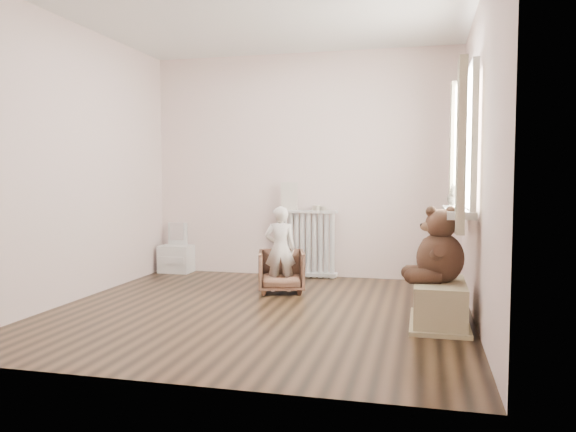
% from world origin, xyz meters
% --- Properties ---
extents(floor, '(3.60, 3.60, 0.01)m').
position_xyz_m(floor, '(0.00, 0.00, 0.00)').
color(floor, black).
rests_on(floor, ground).
extents(ceiling, '(3.60, 3.60, 0.01)m').
position_xyz_m(ceiling, '(0.00, 0.00, 2.60)').
color(ceiling, white).
rests_on(ceiling, ground).
extents(back_wall, '(3.60, 0.02, 2.60)m').
position_xyz_m(back_wall, '(0.00, 1.80, 1.30)').
color(back_wall, white).
rests_on(back_wall, ground).
extents(front_wall, '(3.60, 0.02, 2.60)m').
position_xyz_m(front_wall, '(0.00, -1.80, 1.30)').
color(front_wall, white).
rests_on(front_wall, ground).
extents(left_wall, '(0.02, 3.60, 2.60)m').
position_xyz_m(left_wall, '(-1.80, 0.00, 1.30)').
color(left_wall, white).
rests_on(left_wall, ground).
extents(right_wall, '(0.02, 3.60, 2.60)m').
position_xyz_m(right_wall, '(1.80, 0.00, 1.30)').
color(right_wall, white).
rests_on(right_wall, ground).
extents(window, '(0.03, 0.90, 1.10)m').
position_xyz_m(window, '(1.76, 0.30, 1.45)').
color(window, white).
rests_on(window, right_wall).
extents(window_sill, '(0.22, 1.10, 0.06)m').
position_xyz_m(window_sill, '(1.67, 0.30, 0.87)').
color(window_sill, silver).
rests_on(window_sill, right_wall).
extents(curtain_left, '(0.06, 0.26, 1.30)m').
position_xyz_m(curtain_left, '(1.65, -0.27, 1.39)').
color(curtain_left, '#B9AF8C').
rests_on(curtain_left, right_wall).
extents(curtain_right, '(0.06, 0.26, 1.30)m').
position_xyz_m(curtain_right, '(1.65, 0.87, 1.39)').
color(curtain_right, '#B9AF8C').
rests_on(curtain_right, right_wall).
extents(radiator, '(0.74, 0.14, 0.78)m').
position_xyz_m(radiator, '(0.06, 1.68, 0.39)').
color(radiator, silver).
rests_on(radiator, floor).
extents(paper_doll, '(0.19, 0.02, 0.32)m').
position_xyz_m(paper_doll, '(-0.13, 1.68, 0.94)').
color(paper_doll, beige).
rests_on(paper_doll, radiator).
extents(tin_a, '(0.10, 0.10, 0.06)m').
position_xyz_m(tin_a, '(0.19, 1.68, 0.81)').
color(tin_a, '#A59E8C').
rests_on(tin_a, radiator).
extents(tin_b, '(0.08, 0.08, 0.05)m').
position_xyz_m(tin_b, '(0.26, 1.68, 0.80)').
color(tin_b, '#A59E8C').
rests_on(tin_b, radiator).
extents(toy_vanity, '(0.38, 0.27, 0.60)m').
position_xyz_m(toy_vanity, '(-1.55, 1.65, 0.28)').
color(toy_vanity, silver).
rests_on(toy_vanity, floor).
extents(armchair, '(0.56, 0.57, 0.43)m').
position_xyz_m(armchair, '(-0.00, 0.81, 0.21)').
color(armchair, brown).
rests_on(armchair, floor).
extents(child, '(0.35, 0.28, 0.85)m').
position_xyz_m(child, '(-0.00, 0.76, 0.45)').
color(child, silver).
rests_on(child, armchair).
extents(toy_bench, '(0.39, 0.74, 0.35)m').
position_xyz_m(toy_bench, '(1.52, -0.13, 0.20)').
color(toy_bench, '#C0B78C').
rests_on(toy_bench, floor).
extents(teddy_bear, '(0.53, 0.44, 0.58)m').
position_xyz_m(teddy_bear, '(1.52, -0.13, 0.67)').
color(teddy_bear, '#342016').
rests_on(teddy_bear, toy_bench).
extents(plush_cat, '(0.15, 0.24, 0.20)m').
position_xyz_m(plush_cat, '(1.66, 0.55, 1.00)').
color(plush_cat, '#6D685B').
rests_on(plush_cat, window_sill).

